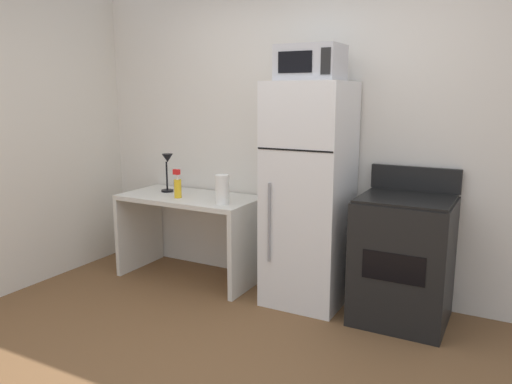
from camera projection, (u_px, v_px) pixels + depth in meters
name	position (u px, v px, depth m)	size (l,w,h in m)	color
ground_plane	(206.00, 379.00, 2.88)	(12.00, 12.00, 0.00)	brown
wall_back_white	(318.00, 135.00, 4.09)	(5.00, 0.10, 2.60)	silver
desk	(190.00, 220.00, 4.40)	(1.23, 0.62, 0.75)	silver
desk_lamp	(167.00, 166.00, 4.47)	(0.14, 0.12, 0.35)	black
spray_bottle	(178.00, 187.00, 4.26)	(0.06, 0.06, 0.25)	yellow
paper_towel_roll	(222.00, 190.00, 4.01)	(0.11, 0.11, 0.24)	white
refrigerator	(309.00, 195.00, 3.83)	(0.59, 0.61, 1.72)	white
microwave	(311.00, 63.00, 3.62)	(0.46, 0.35, 0.26)	#B7B7BC
oven_range	(403.00, 259.00, 3.56)	(0.65, 0.61, 1.10)	black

